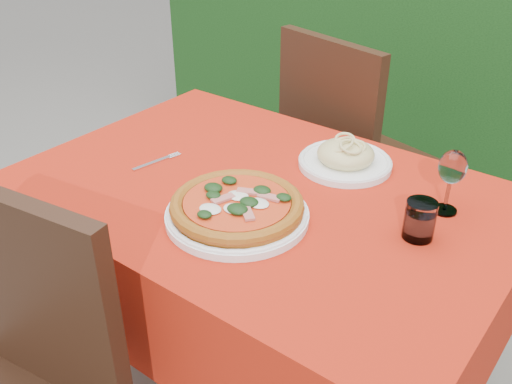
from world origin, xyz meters
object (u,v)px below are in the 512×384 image
Objects in this scene: pizza_plate at (237,208)px; chair_far at (345,148)px; wine_glass at (452,170)px; fork at (152,163)px; pasta_plate at (345,158)px; water_glass at (419,222)px.

chair_far is at bearing 101.32° from pizza_plate.
wine_glass is 0.79m from fork.
chair_far is at bearing 117.99° from pasta_plate.
pizza_plate is 0.51m from wine_glass.
pizza_plate is at bearing 114.35° from chair_far.
pasta_plate is 1.55× the size of fork.
water_glass is (0.30, -0.20, 0.02)m from pasta_plate.
fork is (-0.36, 0.07, -0.03)m from pizza_plate.
water_glass reaches higher than pizza_plate.
chair_far is 0.79m from wine_glass.
fork is at bearing -143.75° from pasta_plate.
pasta_plate is 0.36m from water_glass.
wine_glass is at bearing -10.48° from pasta_plate.
chair_far is 0.80m from fork.
water_glass is (0.37, 0.19, 0.01)m from pizza_plate.
pizza_plate is at bearing -99.98° from pasta_plate.
water_glass is at bearing 19.65° from fork.
chair_far is at bearing 129.88° from water_glass.
wine_glass reaches higher than water_glass.
chair_far is 10.76× the size of water_glass.
pizza_plate is 3.72× the size of water_glass.
water_glass is at bearing 142.91° from chair_far.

